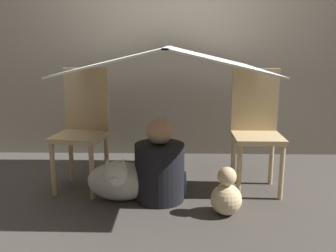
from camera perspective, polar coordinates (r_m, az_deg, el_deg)
The scene contains 9 objects.
ground_plane at distance 2.75m, azimuth -0.12°, elevation -11.61°, with size 8.80×8.80×0.00m, color #47423D.
wall_back at distance 3.76m, azimuth 0.37°, elevation 14.48°, with size 7.00×0.05×2.50m.
chair_left at distance 2.97m, azimuth -12.85°, elevation 0.17°, with size 0.42×0.42×0.93m.
chair_right at distance 2.95m, azimuth 13.28°, elevation 0.04°, with size 0.36×0.36×0.93m.
sheet_canopy at distance 2.74m, azimuth -0.00°, elevation 10.27°, with size 1.35×1.43×0.17m.
person_front at distance 2.72m, azimuth -1.29°, elevation -6.33°, with size 0.36×0.36×0.61m.
dog at distance 2.72m, azimuth -7.41°, elevation -8.14°, with size 0.47×0.40×0.38m.
floor_cushion at distance 2.96m, azimuth -0.81°, elevation -8.75°, with size 0.37×0.29×0.10m.
plush_toy at distance 2.56m, azimuth 8.89°, elevation -10.39°, with size 0.21×0.21×0.33m.
Camera 1 is at (0.06, -2.50, 1.13)m, focal length 40.00 mm.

